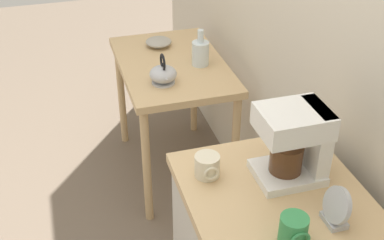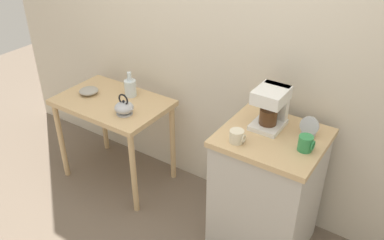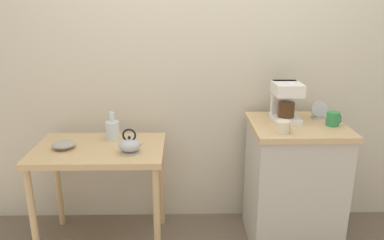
{
  "view_description": "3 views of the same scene",
  "coord_description": "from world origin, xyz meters",
  "px_view_note": "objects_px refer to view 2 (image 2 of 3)",
  "views": [
    {
      "loc": [
        1.77,
        -0.55,
        1.97
      ],
      "look_at": [
        0.01,
        -0.04,
        0.8
      ],
      "focal_mm": 47.54,
      "sensor_mm": 36.0,
      "label": 1
    },
    {
      "loc": [
        1.37,
        -1.91,
        2.23
      ],
      "look_at": [
        0.06,
        0.05,
        0.81
      ],
      "focal_mm": 38.16,
      "sensor_mm": 36.0,
      "label": 2
    },
    {
      "loc": [
        -0.11,
        -2.28,
        1.65
      ],
      "look_at": [
        -0.07,
        0.02,
        0.93
      ],
      "focal_mm": 34.92,
      "sensor_mm": 36.0,
      "label": 3
    }
  ],
  "objects_px": {
    "mug_tall_green": "(306,143)",
    "mug_small_cream": "(237,136)",
    "teakettle": "(124,108)",
    "coffee_maker": "(271,105)",
    "table_clock": "(309,128)",
    "bowl_stoneware": "(89,91)",
    "glass_carafe_vase": "(130,87)"
  },
  "relations": [
    {
      "from": "coffee_maker",
      "to": "mug_small_cream",
      "type": "bearing_deg",
      "value": -106.16
    },
    {
      "from": "mug_small_cream",
      "to": "mug_tall_green",
      "type": "bearing_deg",
      "value": 21.31
    },
    {
      "from": "mug_tall_green",
      "to": "mug_small_cream",
      "type": "xyz_separation_m",
      "value": [
        -0.36,
        -0.14,
        -0.01
      ]
    },
    {
      "from": "teakettle",
      "to": "table_clock",
      "type": "distance_m",
      "value": 1.3
    },
    {
      "from": "mug_small_cream",
      "to": "glass_carafe_vase",
      "type": "bearing_deg",
      "value": 164.02
    },
    {
      "from": "teakettle",
      "to": "coffee_maker",
      "type": "distance_m",
      "value": 1.08
    },
    {
      "from": "bowl_stoneware",
      "to": "teakettle",
      "type": "height_order",
      "value": "teakettle"
    },
    {
      "from": "bowl_stoneware",
      "to": "mug_small_cream",
      "type": "distance_m",
      "value": 1.42
    },
    {
      "from": "bowl_stoneware",
      "to": "glass_carafe_vase",
      "type": "distance_m",
      "value": 0.34
    },
    {
      "from": "bowl_stoneware",
      "to": "table_clock",
      "type": "height_order",
      "value": "table_clock"
    },
    {
      "from": "bowl_stoneware",
      "to": "mug_small_cream",
      "type": "relative_size",
      "value": 1.62
    },
    {
      "from": "mug_small_cream",
      "to": "table_clock",
      "type": "xyz_separation_m",
      "value": [
        0.32,
        0.3,
        0.02
      ]
    },
    {
      "from": "bowl_stoneware",
      "to": "mug_tall_green",
      "type": "relative_size",
      "value": 1.63
    },
    {
      "from": "glass_carafe_vase",
      "to": "teakettle",
      "type": "bearing_deg",
      "value": -57.83
    },
    {
      "from": "bowl_stoneware",
      "to": "mug_small_cream",
      "type": "xyz_separation_m",
      "value": [
        1.4,
        -0.15,
        0.16
      ]
    },
    {
      "from": "glass_carafe_vase",
      "to": "table_clock",
      "type": "xyz_separation_m",
      "value": [
        1.43,
        -0.02,
        0.14
      ]
    },
    {
      "from": "teakettle",
      "to": "mug_tall_green",
      "type": "xyz_separation_m",
      "value": [
        1.31,
        0.07,
        0.15
      ]
    },
    {
      "from": "coffee_maker",
      "to": "mug_small_cream",
      "type": "height_order",
      "value": "coffee_maker"
    },
    {
      "from": "teakettle",
      "to": "coffee_maker",
      "type": "relative_size",
      "value": 0.65
    },
    {
      "from": "glass_carafe_vase",
      "to": "table_clock",
      "type": "distance_m",
      "value": 1.44
    },
    {
      "from": "mug_tall_green",
      "to": "table_clock",
      "type": "distance_m",
      "value": 0.16
    },
    {
      "from": "teakettle",
      "to": "glass_carafe_vase",
      "type": "relative_size",
      "value": 0.85
    },
    {
      "from": "teakettle",
      "to": "coffee_maker",
      "type": "height_order",
      "value": "coffee_maker"
    },
    {
      "from": "coffee_maker",
      "to": "table_clock",
      "type": "distance_m",
      "value": 0.26
    },
    {
      "from": "teakettle",
      "to": "mug_small_cream",
      "type": "distance_m",
      "value": 0.97
    },
    {
      "from": "mug_tall_green",
      "to": "glass_carafe_vase",
      "type": "bearing_deg",
      "value": 173.18
    },
    {
      "from": "bowl_stoneware",
      "to": "teakettle",
      "type": "xyz_separation_m",
      "value": [
        0.45,
        -0.08,
        0.02
      ]
    },
    {
      "from": "glass_carafe_vase",
      "to": "coffee_maker",
      "type": "relative_size",
      "value": 0.77
    },
    {
      "from": "bowl_stoneware",
      "to": "teakettle",
      "type": "relative_size",
      "value": 0.89
    },
    {
      "from": "glass_carafe_vase",
      "to": "mug_small_cream",
      "type": "bearing_deg",
      "value": -15.98
    },
    {
      "from": "coffee_maker",
      "to": "mug_tall_green",
      "type": "bearing_deg",
      "value": -26.03
    },
    {
      "from": "coffee_maker",
      "to": "mug_small_cream",
      "type": "distance_m",
      "value": 0.31
    }
  ]
}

